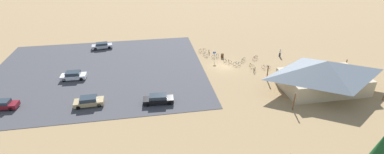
{
  "coord_description": "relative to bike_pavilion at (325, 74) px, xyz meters",
  "views": [
    {
      "loc": [
        15.05,
        49.3,
        24.07
      ],
      "look_at": [
        7.46,
        5.83,
        1.2
      ],
      "focal_mm": 26.4,
      "sensor_mm": 36.0,
      "label": 1
    }
  ],
  "objects": [
    {
      "name": "ground",
      "position": [
        13.93,
        -11.82,
        -2.93
      ],
      "size": [
        160.0,
        160.0,
        0.0
      ],
      "primitive_type": "plane",
      "color": "#9E7F56",
      "rests_on": "ground"
    },
    {
      "name": "parking_lot_asphalt",
      "position": [
        38.27,
        -13.58,
        -2.9
      ],
      "size": [
        40.17,
        33.07,
        0.05
      ],
      "primitive_type": "cube",
      "color": "#424247",
      "rests_on": "ground"
    },
    {
      "name": "bike_pavilion",
      "position": [
        0.0,
        0.0,
        0.0
      ],
      "size": [
        15.9,
        10.14,
        5.28
      ],
      "color": "#C6B28E",
      "rests_on": "ground"
    },
    {
      "name": "trash_bin",
      "position": [
        13.07,
        -16.06,
        -2.48
      ],
      "size": [
        0.6,
        0.6,
        0.9
      ],
      "primitive_type": "cylinder",
      "color": "brown",
      "rests_on": "ground"
    },
    {
      "name": "lot_sign",
      "position": [
        15.22,
        -14.6,
        -1.52
      ],
      "size": [
        0.56,
        0.08,
        2.2
      ],
      "color": "#99999E",
      "rests_on": "ground"
    },
    {
      "name": "pine_midwest",
      "position": [
        6.86,
        19.6,
        1.67
      ],
      "size": [
        2.58,
        2.58,
        7.36
      ],
      "color": "brown",
      "rests_on": "ground"
    },
    {
      "name": "bicycle_red_near_porch",
      "position": [
        15.37,
        -18.63,
        -2.58
      ],
      "size": [
        0.48,
        1.66,
        0.77
      ],
      "color": "black",
      "rests_on": "ground"
    },
    {
      "name": "bicycle_teal_yard_left",
      "position": [
        11.22,
        -11.65,
        -2.53
      ],
      "size": [
        1.72,
        0.48,
        0.86
      ],
      "color": "black",
      "rests_on": "ground"
    },
    {
      "name": "bicycle_silver_edge_north",
      "position": [
        8.76,
        -8.45,
        -2.55
      ],
      "size": [
        0.95,
        1.43,
        0.84
      ],
      "color": "black",
      "rests_on": "ground"
    },
    {
      "name": "bicycle_yellow_near_sign",
      "position": [
        8.6,
        -10.14,
        -2.56
      ],
      "size": [
        0.71,
        1.6,
        0.82
      ],
      "color": "black",
      "rests_on": "ground"
    },
    {
      "name": "bicycle_green_yard_right",
      "position": [
        9.29,
        -13.43,
        -2.54
      ],
      "size": [
        1.29,
        1.2,
        0.82
      ],
      "color": "black",
      "rests_on": "ground"
    },
    {
      "name": "bicycle_black_yard_center",
      "position": [
        12.76,
        -13.2,
        -2.54
      ],
      "size": [
        1.46,
        1.12,
        0.83
      ],
      "color": "black",
      "rests_on": "ground"
    },
    {
      "name": "bicycle_blue_mid_cluster",
      "position": [
        14.57,
        -16.28,
        -2.54
      ],
      "size": [
        1.7,
        0.67,
        0.83
      ],
      "color": "black",
      "rests_on": "ground"
    },
    {
      "name": "bicycle_orange_edge_south",
      "position": [
        16.62,
        -19.83,
        -2.53
      ],
      "size": [
        1.75,
        0.48,
        0.85
      ],
      "color": "black",
      "rests_on": "ground"
    },
    {
      "name": "bicycle_purple_yard_front",
      "position": [
        6.05,
        -9.3,
        -2.56
      ],
      "size": [
        1.65,
        0.64,
        0.84
      ],
      "color": "black",
      "rests_on": "ground"
    },
    {
      "name": "bicycle_white_lone_east",
      "position": [
        16.47,
        -17.24,
        -2.57
      ],
      "size": [
        0.79,
        1.49,
        0.79
      ],
      "color": "black",
      "rests_on": "ground"
    },
    {
      "name": "bicycle_red_back_row",
      "position": [
        6.5,
        -13.95,
        -2.54
      ],
      "size": [
        1.52,
        1.05,
        0.85
      ],
      "color": "black",
      "rests_on": "ground"
    },
    {
      "name": "bicycle_teal_lone_west",
      "position": [
        -3.89,
        -8.37,
        -2.58
      ],
      "size": [
        1.66,
        0.64,
        0.81
      ],
      "color": "black",
      "rests_on": "ground"
    },
    {
      "name": "car_silver_mid_lot",
      "position": [
        38.87,
        -25.8,
        -2.19
      ],
      "size": [
        4.66,
        2.25,
        1.38
      ],
      "color": "#BCBCC1",
      "rests_on": "parking_lot_asphalt"
    },
    {
      "name": "car_white_near_entry",
      "position": [
        42.37,
        -11.08,
        -2.15
      ],
      "size": [
        4.45,
        2.04,
        1.48
      ],
      "color": "white",
      "rests_on": "parking_lot_asphalt"
    },
    {
      "name": "car_black_second_row",
      "position": [
        27.72,
        -0.3,
        -2.16
      ],
      "size": [
        4.81,
        2.02,
        1.46
      ],
      "color": "black",
      "rests_on": "parking_lot_asphalt"
    },
    {
      "name": "car_tan_inner_stall",
      "position": [
        38.32,
        -1.52,
        -2.15
      ],
      "size": [
        4.48,
        2.06,
        1.47
      ],
      "color": "tan",
      "rests_on": "parking_lot_asphalt"
    },
    {
      "name": "car_maroon_end_stall",
      "position": [
        51.28,
        -2.84,
        -2.18
      ],
      "size": [
        4.9,
        2.08,
        1.4
      ],
      "color": "maroon",
      "rests_on": "parking_lot_asphalt"
    },
    {
      "name": "visitor_by_pavilion",
      "position": [
        0.68,
        -14.56,
        -2.05
      ],
      "size": [
        0.39,
        0.4,
        1.67
      ],
      "color": "#2D3347",
      "rests_on": "ground"
    }
  ]
}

